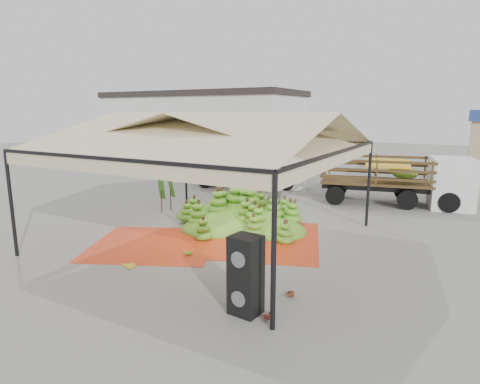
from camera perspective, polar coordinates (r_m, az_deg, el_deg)
The scene contains 17 objects.
ground at distance 13.03m, azimuth -4.03°, elevation -6.67°, with size 90.00×90.00×0.00m, color slate.
canopy_tent at distance 12.41m, azimuth -4.25°, elevation 7.97°, with size 8.10×8.10×4.00m.
building_white at distance 29.62m, azimuth -5.40°, elevation 8.80°, with size 14.30×6.30×5.40m.
tarp_left at distance 12.79m, azimuth -12.17°, elevation -7.23°, with size 3.70×3.52×0.01m, color red.
tarp_right at distance 13.02m, azimuth 2.07°, elevation -6.63°, with size 4.06×4.26×0.01m, color red.
banana_heap at distance 14.48m, azimuth -0.18°, elevation -2.28°, with size 5.71×4.69×1.22m, color #45841B.
hand_yellow_a at distance 11.12m, azimuth -15.60°, elevation -9.70°, with size 0.50×0.41×0.23m, color gold.
hand_yellow_b at distance 10.88m, azimuth 0.45°, elevation -9.81°, with size 0.45×0.36×0.20m, color gold.
hand_red_a at distance 8.32m, azimuth 3.59°, elevation -16.78°, with size 0.49×0.40×0.22m, color #602316.
hand_red_b at distance 9.21m, azimuth 6.63°, elevation -13.98°, with size 0.43×0.36×0.20m, color #5E2B15.
hand_green at distance 11.74m, azimuth -7.60°, elevation -8.33°, with size 0.40×0.33×0.18m, color #3E7618.
hanging_bunches at distance 10.56m, azimuth 2.05°, elevation 3.69°, with size 3.24×0.24×0.20m.
speaker_stack at distance 8.19m, azimuth 0.83°, elevation -11.74°, with size 0.64×0.57×1.64m.
banana_leaves at distance 16.76m, azimuth -10.75°, elevation -2.73°, with size 0.96×1.36×3.70m, color #276A1C, non-canonical shape.
vendor at distance 15.81m, azimuth 4.81°, elevation -0.15°, with size 0.64×0.42×1.76m, color gray.
truck_left at distance 21.83m, azimuth 2.20°, elevation 4.10°, with size 6.30×3.91×2.05m.
truck_right at distance 18.84m, azimuth 21.89°, elevation 2.24°, with size 6.47×3.32×2.12m.
Camera 1 is at (6.85, -10.32, 4.04)m, focal length 30.00 mm.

